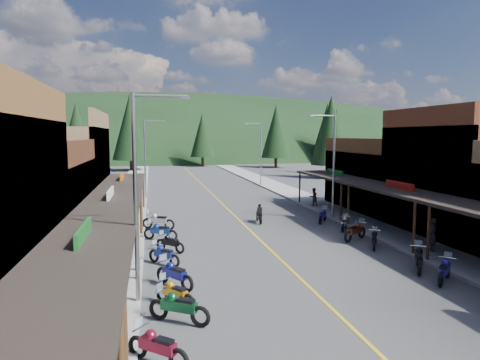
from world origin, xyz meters
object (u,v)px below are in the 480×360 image
rider_on_bike (259,215)px  pine_11 (331,130)px  shop_east_3 (389,180)px  streetlight_2 (332,162)px  bike_west_10 (158,220)px  bike_east_8 (355,230)px  pedestrian_east_a (432,235)px  pedestrian_east_b (313,197)px  bike_west_6 (174,273)px  streetlight_0 (139,189)px  streetlight_3 (260,151)px  pine_1 (62,131)px  pine_5 (327,129)px  bike_west_4 (179,305)px  bike_west_7 (164,254)px  pine_3 (202,135)px  pine_9 (336,136)px  pine_8 (33,139)px  bike_east_9 (344,223)px  bike_east_7 (374,238)px  bike_east_5 (445,269)px  shop_west_3 (50,175)px  shop_east_2 (470,181)px  bike_west_5 (175,292)px  bike_east_6 (419,258)px  streetlight_1 (146,155)px  pine_7 (27,131)px  bike_west_3 (157,345)px  pine_6 (392,135)px  shop_west_2 (10,211)px  pine_2 (130,127)px  bike_west_8 (170,242)px  bike_east_10 (323,215)px

rider_on_bike → pine_11: bearing=61.9°
shop_east_3 → rider_on_bike: 13.10m
streetlight_2 → bike_west_10: bearing=-176.2°
bike_east_8 → pedestrian_east_a: pedestrian_east_a is taller
pine_11 → pedestrian_east_b: pine_11 is taller
pedestrian_east_a → bike_east_8: bearing=-129.5°
bike_west_6 → pedestrian_east_a: (14.04, 2.39, 0.43)m
streetlight_0 → streetlight_3: size_ratio=1.00×
streetlight_3 → pine_1: 50.65m
streetlight_0 → pine_5: pine_5 is taller
bike_west_4 → bike_east_8: bearing=-16.9°
pine_1 → bike_west_7: size_ratio=6.13×
pine_3 → pine_9: pine_3 is taller
pine_8 → bike_east_8: 47.69m
bike_east_9 → pine_11: bearing=101.8°
pine_5 → bike_east_7: pine_5 is taller
streetlight_3 → bike_east_5: (-0.96, -36.26, -3.86)m
pine_3 → pine_9: bearing=-46.4°
shop_west_3 → streetlight_3: shop_west_3 is taller
bike_west_10 → rider_on_bike: rider_on_bike is taller
shop_east_2 → bike_east_9: bearing=161.3°
shop_west_3 → streetlight_2: shop_west_3 is taller
bike_west_5 → bike_east_9: 16.11m
pine_11 → bike_east_6: bearing=-108.3°
streetlight_1 → rider_on_bike: 16.72m
pine_7 → bike_west_3: (25.56, -86.58, -6.64)m
bike_east_6 → pine_3: bearing=122.8°
pine_5 → bike_east_6: 81.86m
pine_11 → bike_east_8: size_ratio=5.56×
bike_west_10 → rider_on_bike: bearing=-57.1°
pine_6 → shop_west_3: bearing=-138.6°
pine_1 → pine_7: same height
shop_west_2 → bike_west_7: 8.51m
pine_2 → pine_11: pine_2 is taller
shop_west_3 → bike_west_8: (8.23, -10.06, -2.96)m
shop_east_2 → pine_5: pine_5 is taller
pine_11 → bike_east_9: bearing=-112.1°
bike_east_5 → pedestrian_east_a: (2.41, 4.19, 0.47)m
pine_3 → pine_7: pine_7 is taller
bike_west_6 → rider_on_bike: rider_on_bike is taller
streetlight_0 → pine_3: bearing=81.4°
pine_7 → pedestrian_east_b: bearing=-57.6°
shop_west_2 → pine_9: pine_9 is taller
bike_west_8 → bike_east_10: (11.38, 5.68, 0.03)m
pine_2 → pedestrian_east_b: size_ratio=8.62×
pine_11 → bike_west_6: 50.03m
streetlight_0 → bike_west_4: bearing=-57.5°
pine_7 → bike_east_9: bearing=-61.9°
pine_2 → bike_west_7: size_ratio=6.86×
bike_east_9 → streetlight_3: bearing=122.5°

